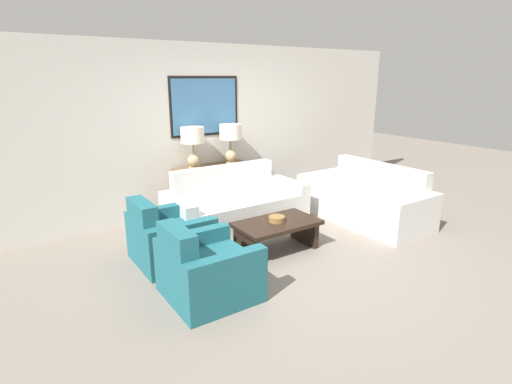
{
  "coord_description": "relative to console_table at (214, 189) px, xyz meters",
  "views": [
    {
      "loc": [
        -2.91,
        -3.39,
        2.14
      ],
      "look_at": [
        -0.02,
        0.89,
        0.65
      ],
      "focal_mm": 28.0,
      "sensor_mm": 36.0,
      "label": 1
    }
  ],
  "objects": [
    {
      "name": "armchair_near_back_wall",
      "position": [
        -1.3,
        -1.29,
        -0.11
      ],
      "size": [
        0.83,
        0.85,
        0.8
      ],
      "color": "#1E5B66",
      "rests_on": "ground_plane"
    },
    {
      "name": "console_table",
      "position": [
        0.0,
        0.0,
        0.0
      ],
      "size": [
        1.22,
        0.38,
        0.79
      ],
      "color": "brown",
      "rests_on": "ground_plane"
    },
    {
      "name": "table_lamp_right",
      "position": [
        0.33,
        0.0,
        0.83
      ],
      "size": [
        0.36,
        0.36,
        0.63
      ],
      "color": "tan",
      "rests_on": "console_table"
    },
    {
      "name": "table_lamp_left",
      "position": [
        -0.33,
        0.0,
        0.83
      ],
      "size": [
        0.36,
        0.36,
        0.63
      ],
      "color": "tan",
      "rests_on": "console_table"
    },
    {
      "name": "couch_by_back_wall",
      "position": [
        0.0,
        -0.67,
        -0.11
      ],
      "size": [
        2.04,
        0.95,
        0.85
      ],
      "color": "silver",
      "rests_on": "ground_plane"
    },
    {
      "name": "coffee_table",
      "position": [
        -0.05,
        -1.78,
        -0.11
      ],
      "size": [
        1.05,
        0.61,
        0.4
      ],
      "color": "black",
      "rests_on": "ground_plane"
    },
    {
      "name": "ground_plane",
      "position": [
        0.0,
        -2.14,
        -0.39
      ],
      "size": [
        20.0,
        20.0,
        0.0
      ],
      "primitive_type": "plane",
      "color": "slate"
    },
    {
      "name": "armchair_near_camera",
      "position": [
        -1.3,
        -2.27,
        -0.11
      ],
      "size": [
        0.83,
        0.85,
        0.8
      ],
      "color": "#1E5B66",
      "rests_on": "ground_plane"
    },
    {
      "name": "couch_by_side",
      "position": [
        1.8,
        -1.57,
        -0.11
      ],
      "size": [
        0.95,
        2.04,
        0.85
      ],
      "color": "silver",
      "rests_on": "ground_plane"
    },
    {
      "name": "back_wall",
      "position": [
        0.0,
        0.27,
        0.94
      ],
      "size": [
        8.1,
        0.12,
        2.65
      ],
      "color": "beige",
      "rests_on": "ground_plane"
    },
    {
      "name": "decorative_bowl",
      "position": [
        -0.05,
        -1.77,
        0.04
      ],
      "size": [
        0.2,
        0.2,
        0.07
      ],
      "color": "olive",
      "rests_on": "coffee_table"
    }
  ]
}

